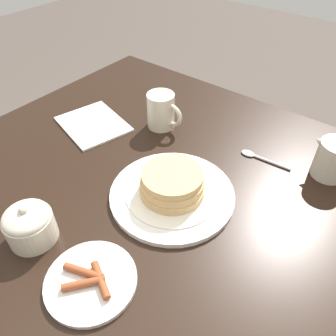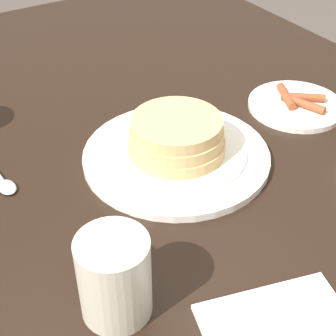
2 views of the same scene
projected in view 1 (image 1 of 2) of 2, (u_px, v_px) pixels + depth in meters
The scene contains 8 objects.
dining_table at pixel (190, 240), 0.79m from camera, with size 1.34×1.03×0.76m.
pancake_plate at pixel (172, 188), 0.73m from camera, with size 0.28×0.28×0.07m.
side_plate_bacon at pixel (91, 281), 0.58m from camera, with size 0.17×0.17×0.02m.
coffee_mug at pixel (162, 111), 0.92m from camera, with size 0.11×0.08×0.10m.
creamer_pitcher at pixel (333, 159), 0.77m from camera, with size 0.12×0.08×0.10m.
sugar_bowl at pixel (29, 224), 0.63m from camera, with size 0.10×0.10×0.09m.
napkin at pixel (93, 124), 0.96m from camera, with size 0.23×0.20×0.01m.
spoon at pixel (257, 157), 0.84m from camera, with size 0.13×0.03×0.01m.
Camera 1 is at (0.25, -0.40, 1.31)m, focal length 35.00 mm.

